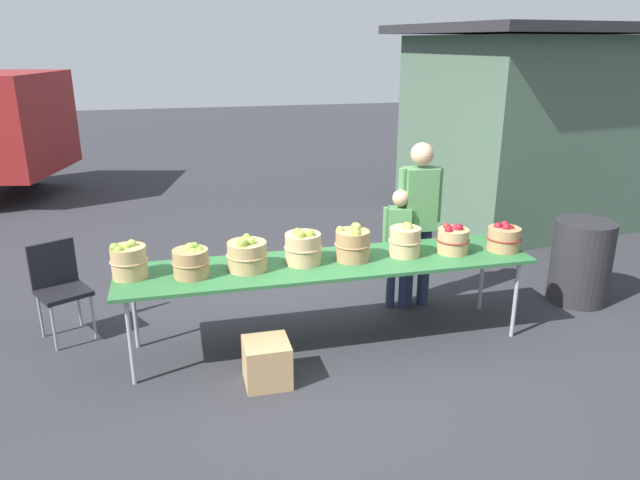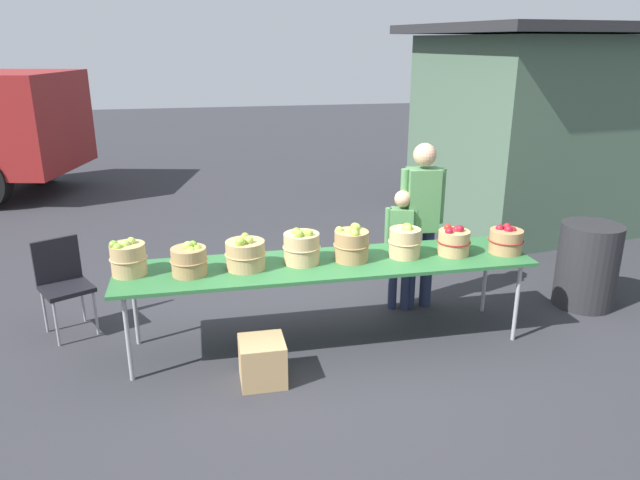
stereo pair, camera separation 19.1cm
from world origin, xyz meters
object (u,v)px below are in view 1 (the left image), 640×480
(apple_basket_green_1, at_px, (191,262))
(vendor_adult, at_px, (419,212))
(apple_basket_green_2, at_px, (247,255))
(apple_basket_red_0, at_px, (453,239))
(apple_basket_green_3, at_px, (303,247))
(trash_barrel, at_px, (581,262))
(apple_basket_green_0, at_px, (129,261))
(apple_basket_green_5, at_px, (405,241))
(produce_crate, at_px, (267,362))
(apple_basket_red_1, at_px, (504,238))
(folding_chair, at_px, (59,283))
(apple_basket_green_4, at_px, (353,244))
(child_customer, at_px, (399,240))
(market_table, at_px, (328,266))

(apple_basket_green_1, relative_size, vendor_adult, 0.18)
(apple_basket_green_1, distance_m, apple_basket_green_2, 0.45)
(apple_basket_red_0, bearing_deg, apple_basket_green_3, 177.59)
(vendor_adult, distance_m, trash_barrel, 1.76)
(apple_basket_green_2, bearing_deg, apple_basket_green_0, 176.20)
(apple_basket_green_5, bearing_deg, apple_basket_green_3, 178.48)
(vendor_adult, height_order, produce_crate, vendor_adult)
(apple_basket_green_3, relative_size, apple_basket_red_1, 1.05)
(apple_basket_green_5, distance_m, folding_chair, 3.06)
(apple_basket_green_4, relative_size, trash_barrel, 0.37)
(apple_basket_green_5, bearing_deg, apple_basket_green_2, -179.38)
(apple_basket_green_4, distance_m, produce_crate, 1.23)
(apple_basket_green_4, height_order, apple_basket_green_5, apple_basket_green_4)
(apple_basket_green_4, height_order, produce_crate, apple_basket_green_4)
(apple_basket_green_4, height_order, apple_basket_red_1, apple_basket_green_4)
(apple_basket_green_3, distance_m, trash_barrel, 2.95)
(apple_basket_green_3, height_order, apple_basket_red_0, apple_basket_green_3)
(apple_basket_red_0, xyz_separation_m, child_customer, (-0.29, 0.55, -0.16))
(apple_basket_red_1, bearing_deg, child_customer, 141.65)
(apple_basket_green_4, relative_size, apple_basket_red_1, 1.01)
(apple_basket_green_5, bearing_deg, trash_barrel, 6.80)
(apple_basket_green_5, relative_size, produce_crate, 0.86)
(child_customer, bearing_deg, apple_basket_red_0, 137.93)
(apple_basket_green_4, relative_size, child_customer, 0.26)
(apple_basket_red_1, bearing_deg, apple_basket_green_3, 176.75)
(produce_crate, bearing_deg, apple_basket_green_4, 32.69)
(apple_basket_green_5, relative_size, child_customer, 0.25)
(apple_basket_green_4, bearing_deg, vendor_adult, 33.22)
(market_table, bearing_deg, apple_basket_green_0, 178.02)
(apple_basket_green_2, height_order, apple_basket_red_0, apple_basket_green_2)
(apple_basket_green_5, height_order, apple_basket_red_1, apple_basket_green_5)
(market_table, height_order, apple_basket_green_5, apple_basket_green_5)
(vendor_adult, xyz_separation_m, child_customer, (-0.20, -0.03, -0.25))
(apple_basket_green_2, bearing_deg, apple_basket_green_5, 0.62)
(produce_crate, bearing_deg, apple_basket_red_1, 11.59)
(apple_basket_red_1, bearing_deg, produce_crate, -168.41)
(apple_basket_green_3, bearing_deg, child_customer, 25.26)
(apple_basket_green_1, xyz_separation_m, folding_chair, (-1.13, 0.73, -0.36))
(apple_basket_red_1, xyz_separation_m, trash_barrel, (1.10, 0.32, -0.44))
(trash_barrel, bearing_deg, vendor_adult, 169.40)
(folding_chair, distance_m, trash_barrel, 4.98)
(apple_basket_green_3, bearing_deg, folding_chair, 162.29)
(apple_basket_green_1, relative_size, trash_barrel, 0.36)
(vendor_adult, distance_m, produce_crate, 2.14)
(apple_basket_green_2, relative_size, child_customer, 0.28)
(apple_basket_red_0, relative_size, trash_barrel, 0.35)
(apple_basket_red_0, distance_m, apple_basket_red_1, 0.47)
(child_customer, distance_m, folding_chair, 3.12)
(apple_basket_green_0, xyz_separation_m, apple_basket_green_3, (1.40, -0.02, 0.01))
(apple_basket_green_1, xyz_separation_m, apple_basket_red_0, (2.26, 0.02, -0.00))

